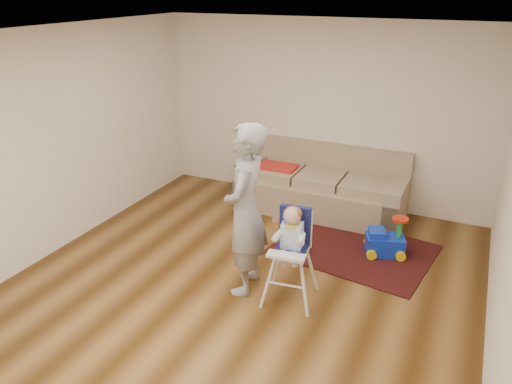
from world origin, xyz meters
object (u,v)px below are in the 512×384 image
at_px(side_table, 256,178).
at_px(high_chair, 291,256).
at_px(ride_on_toy, 386,236).
at_px(toy_ball, 304,246).
at_px(sofa, 321,181).
at_px(adult, 246,210).

xyz_separation_m(side_table, high_chair, (1.55, -2.47, 0.26)).
height_order(ride_on_toy, toy_ball, ride_on_toy).
xyz_separation_m(ride_on_toy, toy_ball, (-0.93, -0.36, -0.17)).
relative_size(sofa, adult, 1.28).
distance_m(toy_ball, adult, 1.35).
xyz_separation_m(toy_ball, adult, (-0.32, -1.00, 0.85)).
xyz_separation_m(high_chair, adult, (-0.52, 0.00, 0.42)).
xyz_separation_m(ride_on_toy, high_chair, (-0.73, -1.37, 0.26)).
bearing_deg(sofa, ride_on_toy, -38.35).
xyz_separation_m(sofa, toy_ball, (0.21, -1.26, -0.37)).
bearing_deg(ride_on_toy, side_table, 134.60).
xyz_separation_m(side_table, toy_ball, (1.34, -1.47, -0.16)).
height_order(sofa, toy_ball, sofa).
height_order(side_table, adult, adult).
xyz_separation_m(sofa, high_chair, (0.41, -2.27, 0.06)).
bearing_deg(high_chair, toy_ball, 94.26).
distance_m(ride_on_toy, toy_ball, 1.01).
height_order(sofa, high_chair, high_chair).
bearing_deg(ride_on_toy, adult, -151.84).
bearing_deg(side_table, ride_on_toy, -25.97).
relative_size(toy_ball, high_chair, 0.14).
xyz_separation_m(sofa, ride_on_toy, (1.13, -0.90, -0.20)).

